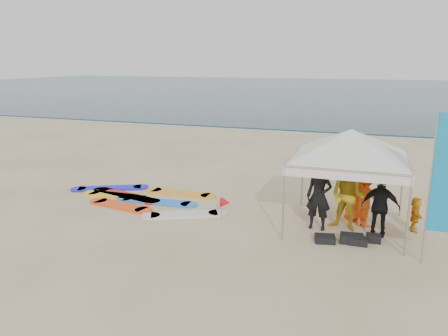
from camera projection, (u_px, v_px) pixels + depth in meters
name	position (u px, v px, depth m)	size (l,w,h in m)	color
ground	(183.00, 233.00, 11.58)	(120.00, 120.00, 0.00)	beige
ocean	(346.00, 90.00, 66.56)	(160.00, 84.00, 0.08)	#0C2633
shoreline_foam	(300.00, 131.00, 28.26)	(160.00, 1.20, 0.01)	silver
person_black_a	(319.00, 196.00, 11.69)	(0.67, 0.44, 1.84)	black
person_yellow	(347.00, 196.00, 11.63)	(0.91, 0.71, 1.88)	gold
person_orange_a	(365.00, 198.00, 11.93)	(1.03, 0.59, 1.60)	#F95F16
person_black_b	(380.00, 207.00, 11.18)	(0.96, 0.40, 1.63)	black
person_orange_b	(357.00, 188.00, 12.37)	(0.91, 0.59, 1.87)	#FF5916
person_seated	(415.00, 214.00, 11.66)	(0.87, 0.28, 0.94)	orange
canopy_tent	(352.00, 130.00, 11.40)	(4.11, 4.11, 3.10)	#A5A5A8
feather_flag	(445.00, 176.00, 9.30)	(0.59, 0.04, 3.51)	#A5A5A8
marker_pennant	(226.00, 203.00, 12.51)	(0.28, 0.28, 0.64)	#A5A5A8
gear_pile	(349.00, 239.00, 10.95)	(1.63, 0.77, 0.22)	black
surfboard_spread	(141.00, 199.00, 14.37)	(5.73, 3.03, 0.07)	gold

